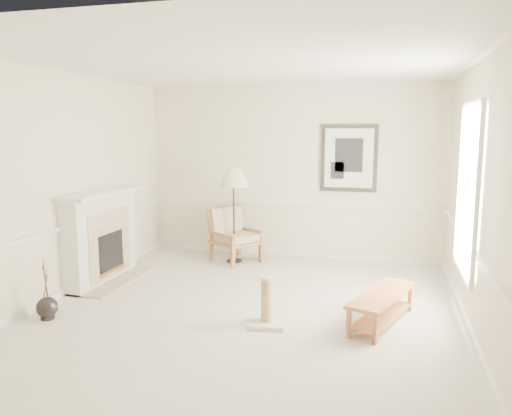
{
  "coord_description": "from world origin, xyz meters",
  "views": [
    {
      "loc": [
        1.58,
        -5.57,
        2.15
      ],
      "look_at": [
        -0.09,
        0.7,
        1.14
      ],
      "focal_mm": 35.0,
      "sensor_mm": 36.0,
      "label": 1
    }
  ],
  "objects_px": {
    "bench": "(382,303)",
    "scratching_post": "(267,310)",
    "floor_vase": "(47,308)",
    "armchair": "(232,232)",
    "floor_lamp": "(234,180)"
  },
  "relations": [
    {
      "from": "bench",
      "to": "scratching_post",
      "type": "relative_size",
      "value": 2.35
    },
    {
      "from": "floor_vase",
      "to": "scratching_post",
      "type": "xyz_separation_m",
      "value": [
        2.48,
        0.47,
        0.04
      ]
    },
    {
      "from": "floor_lamp",
      "to": "bench",
      "type": "height_order",
      "value": "floor_lamp"
    },
    {
      "from": "floor_vase",
      "to": "armchair",
      "type": "xyz_separation_m",
      "value": [
        1.26,
        3.06,
        0.34
      ]
    },
    {
      "from": "floor_lamp",
      "to": "armchair",
      "type": "bearing_deg",
      "value": 124.48
    },
    {
      "from": "floor_lamp",
      "to": "scratching_post",
      "type": "distance_m",
      "value": 3.0
    },
    {
      "from": "floor_vase",
      "to": "armchair",
      "type": "distance_m",
      "value": 3.33
    },
    {
      "from": "floor_lamp",
      "to": "bench",
      "type": "xyz_separation_m",
      "value": [
        2.4,
        -2.13,
        -1.12
      ]
    },
    {
      "from": "bench",
      "to": "scratching_post",
      "type": "height_order",
      "value": "scratching_post"
    },
    {
      "from": "floor_lamp",
      "to": "scratching_post",
      "type": "relative_size",
      "value": 2.81
    },
    {
      "from": "scratching_post",
      "to": "bench",
      "type": "bearing_deg",
      "value": 16.67
    },
    {
      "from": "floor_vase",
      "to": "armchair",
      "type": "relative_size",
      "value": 0.74
    },
    {
      "from": "floor_vase",
      "to": "floor_lamp",
      "type": "bearing_deg",
      "value": 66.0
    },
    {
      "from": "bench",
      "to": "floor_vase",
      "type": "bearing_deg",
      "value": -167.21
    },
    {
      "from": "bench",
      "to": "scratching_post",
      "type": "bearing_deg",
      "value": -163.33
    }
  ]
}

